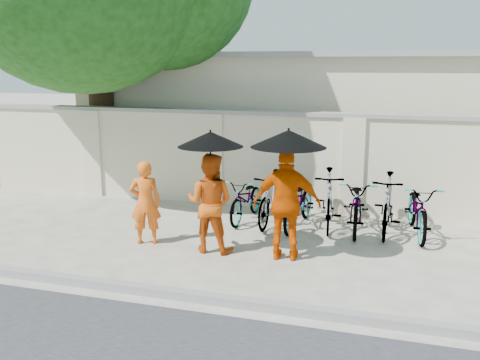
# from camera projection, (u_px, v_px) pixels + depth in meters

# --- Properties ---
(ground) EXTENTS (80.00, 80.00, 0.00)m
(ground) POSITION_uv_depth(u_px,v_px,m) (209.00, 254.00, 8.75)
(ground) COLOR beige
(kerb) EXTENTS (40.00, 0.16, 0.12)m
(kerb) POSITION_uv_depth(u_px,v_px,m) (165.00, 293.00, 7.14)
(kerb) COLOR gray
(kerb) RESTS_ON ground
(compound_wall) EXTENTS (20.00, 0.30, 2.00)m
(compound_wall) POSITION_uv_depth(u_px,v_px,m) (305.00, 163.00, 11.24)
(compound_wall) COLOR beige
(compound_wall) RESTS_ON ground
(building_behind) EXTENTS (14.00, 6.00, 3.20)m
(building_behind) POSITION_uv_depth(u_px,v_px,m) (367.00, 119.00, 14.39)
(building_behind) COLOR beige
(building_behind) RESTS_ON ground
(monk_left) EXTENTS (0.62, 0.50, 1.46)m
(monk_left) POSITION_uv_depth(u_px,v_px,m) (145.00, 203.00, 9.15)
(monk_left) COLOR orange
(monk_left) RESTS_ON ground
(monk_center) EXTENTS (0.81, 0.63, 1.65)m
(monk_center) POSITION_uv_depth(u_px,v_px,m) (210.00, 203.00, 8.76)
(monk_center) COLOR #CE4F0D
(monk_center) RESTS_ON ground
(parasol_center) EXTENTS (1.05, 1.05, 1.08)m
(parasol_center) POSITION_uv_depth(u_px,v_px,m) (210.00, 139.00, 8.44)
(parasol_center) COLOR black
(parasol_center) RESTS_ON ground
(monk_right) EXTENTS (1.10, 0.56, 1.81)m
(monk_right) POSITION_uv_depth(u_px,v_px,m) (287.00, 204.00, 8.37)
(monk_right) COLOR #D14800
(monk_right) RESTS_ON ground
(parasol_right) EXTENTS (1.16, 1.16, 1.06)m
(parasol_right) POSITION_uv_depth(u_px,v_px,m) (288.00, 139.00, 8.06)
(parasol_right) COLOR black
(parasol_right) RESTS_ON ground
(bike_0) EXTENTS (0.69, 1.68, 0.86)m
(bike_0) POSITION_uv_depth(u_px,v_px,m) (247.00, 199.00, 10.58)
(bike_0) COLOR gray
(bike_0) RESTS_ON ground
(bike_1) EXTENTS (0.55, 1.74, 1.03)m
(bike_1) POSITION_uv_depth(u_px,v_px,m) (271.00, 198.00, 10.28)
(bike_1) COLOR gray
(bike_1) RESTS_ON ground
(bike_2) EXTENTS (0.78, 1.88, 0.96)m
(bike_2) POSITION_uv_depth(u_px,v_px,m) (299.00, 202.00, 10.14)
(bike_2) COLOR gray
(bike_2) RESTS_ON ground
(bike_3) EXTENTS (0.75, 1.89, 1.11)m
(bike_3) POSITION_uv_depth(u_px,v_px,m) (329.00, 199.00, 10.09)
(bike_3) COLOR gray
(bike_3) RESTS_ON ground
(bike_4) EXTENTS (0.79, 1.95, 1.00)m
(bike_4) POSITION_uv_depth(u_px,v_px,m) (357.00, 204.00, 9.91)
(bike_4) COLOR gray
(bike_4) RESTS_ON ground
(bike_5) EXTENTS (0.58, 1.85, 1.10)m
(bike_5) POSITION_uv_depth(u_px,v_px,m) (387.00, 204.00, 9.72)
(bike_5) COLOR gray
(bike_5) RESTS_ON ground
(bike_6) EXTENTS (0.87, 1.93, 0.98)m
(bike_6) POSITION_uv_depth(u_px,v_px,m) (418.00, 209.00, 9.62)
(bike_6) COLOR gray
(bike_6) RESTS_ON ground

